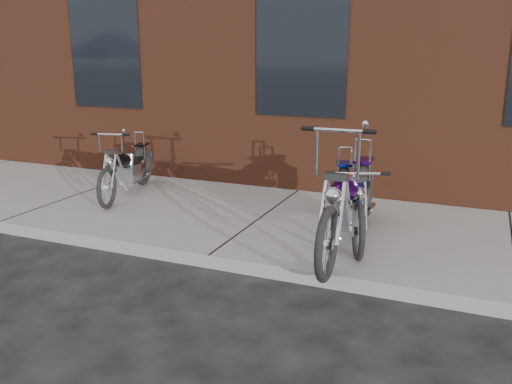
% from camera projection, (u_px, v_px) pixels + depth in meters
% --- Properties ---
extents(ground, '(120.00, 120.00, 0.00)m').
position_uv_depth(ground, '(209.00, 269.00, 5.79)').
color(ground, black).
rests_on(ground, ground).
extents(sidewalk, '(22.00, 3.00, 0.15)m').
position_uv_depth(sidewalk, '(262.00, 222.00, 7.11)').
color(sidewalk, '#9C9995').
rests_on(sidewalk, ground).
extents(chopper_purple, '(0.62, 2.52, 1.41)m').
position_uv_depth(chopper_purple, '(349.00, 208.00, 5.87)').
color(chopper_purple, black).
rests_on(chopper_purple, sidewalk).
extents(chopper_blue, '(0.86, 2.05, 0.93)m').
position_uv_depth(chopper_blue, '(349.00, 203.00, 6.33)').
color(chopper_blue, black).
rests_on(chopper_blue, sidewalk).
extents(chopper_third, '(0.66, 1.95, 1.01)m').
position_uv_depth(chopper_third, '(127.00, 171.00, 8.09)').
color(chopper_third, black).
rests_on(chopper_third, sidewalk).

